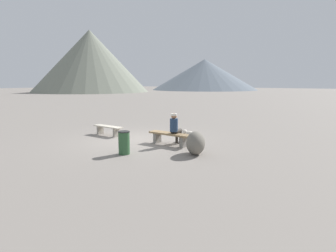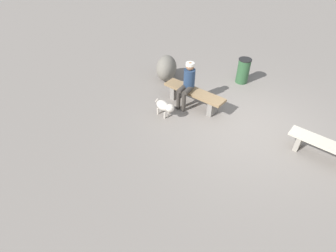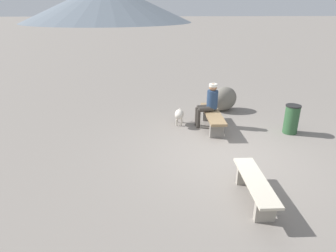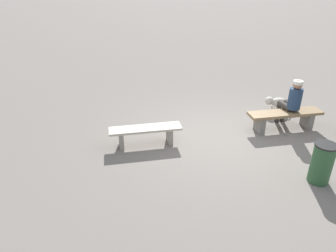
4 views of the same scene
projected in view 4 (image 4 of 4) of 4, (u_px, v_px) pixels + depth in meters
ground at (220, 138)px, 7.47m from camera, size 210.00×210.00×0.06m
bench_left at (145, 133)px, 6.98m from camera, size 1.62×0.41×0.44m
bench_right at (285, 117)px, 7.66m from camera, size 1.85×0.46×0.47m
seated_person at (292, 100)px, 7.59m from camera, size 0.36×0.63×1.27m
dog at (276, 102)px, 8.53m from camera, size 0.70×0.32×0.48m
trash_bin at (322, 163)px, 5.72m from camera, size 0.41×0.41×0.80m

